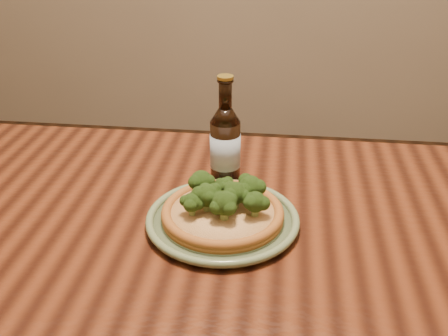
# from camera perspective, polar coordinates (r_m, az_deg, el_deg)

# --- Properties ---
(table) EXTENTS (1.60, 0.90, 0.75)m
(table) POSITION_cam_1_polar(r_m,az_deg,el_deg) (0.93, -3.70, -13.15)
(table) COLOR #4E2210
(table) RESTS_ON ground
(plate) EXTENTS (0.27, 0.27, 0.02)m
(plate) POSITION_cam_1_polar(r_m,az_deg,el_deg) (0.91, -0.15, -5.64)
(plate) COLOR #657752
(plate) RESTS_ON table
(pizza) EXTENTS (0.21, 0.21, 0.07)m
(pizza) POSITION_cam_1_polar(r_m,az_deg,el_deg) (0.91, -0.10, -4.47)
(pizza) COLOR #995922
(pizza) RESTS_ON plate
(beer_bottle) EXTENTS (0.06, 0.06, 0.22)m
(beer_bottle) POSITION_cam_1_polar(r_m,az_deg,el_deg) (1.02, 0.14, 2.63)
(beer_bottle) COLOR black
(beer_bottle) RESTS_ON table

